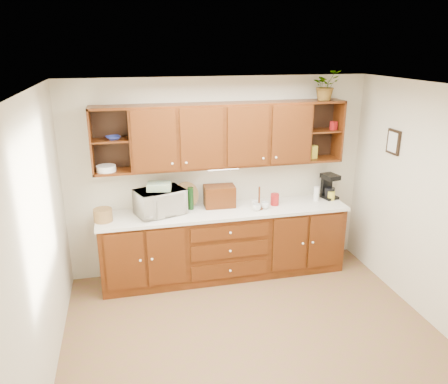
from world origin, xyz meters
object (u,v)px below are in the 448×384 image
microwave (160,202)px  bread_box (219,196)px  potted_plant (326,85)px  coffee_maker (329,186)px

microwave → bread_box: 0.79m
bread_box → potted_plant: (1.38, -0.04, 1.40)m
microwave → potted_plant: bearing=-18.2°
coffee_maker → microwave: bearing=169.8°
potted_plant → coffee_maker: bearing=12.3°
coffee_maker → potted_plant: potted_plant is taller
microwave → coffee_maker: size_ratio=1.70×
coffee_maker → potted_plant: 1.39m
bread_box → potted_plant: potted_plant is taller
microwave → bread_box: (0.79, 0.10, -0.02)m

